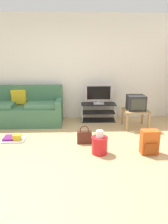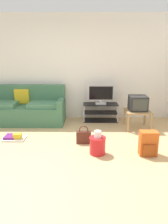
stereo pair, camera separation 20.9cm
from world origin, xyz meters
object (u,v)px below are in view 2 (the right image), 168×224
object	(u,v)px
couch	(24,109)
backpack	(148,143)
tv_stand	(100,112)
crt_tv	(138,103)
handbag	(84,137)
floor_tray	(14,137)
side_table	(137,113)
cleaning_bucket	(98,144)
flat_tv	(101,95)

from	to	relation	value
couch	backpack	world-z (taller)	couch
tv_stand	couch	bearing A→B (deg)	-175.66
backpack	couch	bearing A→B (deg)	150.41
couch	tv_stand	distance (m)	1.95
tv_stand	crt_tv	size ratio (longest dim) A/B	2.22
couch	handbag	world-z (taller)	couch
backpack	floor_tray	world-z (taller)	backpack
side_table	cleaning_bucket	world-z (taller)	side_table
backpack	handbag	size ratio (longest dim) A/B	1.20
couch	cleaning_bucket	size ratio (longest dim) A/B	4.72
side_table	flat_tv	bearing A→B (deg)	145.81
side_table	handbag	xyz separation A→B (m)	(-1.25, -0.90, -0.24)
tv_stand	handbag	world-z (taller)	tv_stand
couch	backpack	distance (m)	3.22
tv_stand	flat_tv	distance (m)	0.47
flat_tv	backpack	distance (m)	2.14
tv_stand	handbag	distance (m)	1.54
couch	flat_tv	xyz separation A→B (m)	(1.94, 0.13, 0.35)
floor_tray	crt_tv	bearing A→B (deg)	15.18
side_table	cleaning_bucket	bearing A→B (deg)	-126.26
backpack	handbag	distance (m)	1.24
tv_stand	floor_tray	world-z (taller)	tv_stand
tv_stand	cleaning_bucket	world-z (taller)	tv_stand
floor_tray	backpack	bearing A→B (deg)	-14.87
side_table	backpack	size ratio (longest dim) A/B	1.30
couch	side_table	world-z (taller)	couch
couch	crt_tv	bearing A→B (deg)	-8.59
cleaning_bucket	tv_stand	bearing A→B (deg)	84.86
crt_tv	cleaning_bucket	distance (m)	1.75
tv_stand	handbag	bearing A→B (deg)	-106.02
couch	side_table	bearing A→B (deg)	-8.92
crt_tv	backpack	bearing A→B (deg)	-94.92
couch	tv_stand	bearing A→B (deg)	4.34
cleaning_bucket	floor_tray	bearing A→B (deg)	159.09
crt_tv	cleaning_bucket	bearing A→B (deg)	-125.94
tv_stand	floor_tray	size ratio (longest dim) A/B	2.01
backpack	handbag	bearing A→B (deg)	161.12
cleaning_bucket	handbag	bearing A→B (deg)	118.18
cleaning_bucket	floor_tray	size ratio (longest dim) A/B	0.97
tv_stand	backpack	xyz separation A→B (m)	(0.70, -1.98, -0.02)
crt_tv	floor_tray	world-z (taller)	crt_tv
flat_tv	floor_tray	bearing A→B (deg)	-145.72
flat_tv	side_table	bearing A→B (deg)	-34.19
couch	flat_tv	distance (m)	1.98
tv_stand	cleaning_bucket	bearing A→B (deg)	-95.14
handbag	backpack	bearing A→B (deg)	-23.97
side_table	floor_tray	bearing A→B (deg)	-165.14
crt_tv	floor_tray	distance (m)	2.85
crt_tv	handbag	world-z (taller)	crt_tv
flat_tv	cleaning_bucket	distance (m)	2.00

